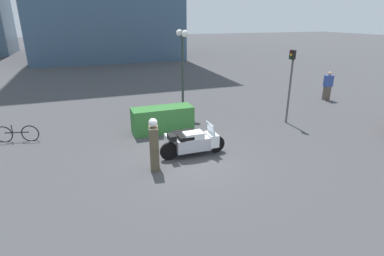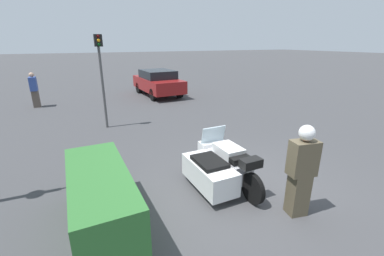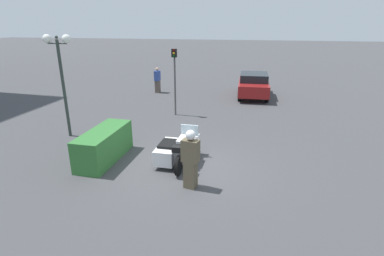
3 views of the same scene
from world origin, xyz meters
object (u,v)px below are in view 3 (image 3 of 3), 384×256
object	(u,v)px
officer_rider	(190,158)
twin_lamp_post	(60,61)
traffic_light_near	(175,72)
parked_car_background	(253,84)
pedestrian_bystander	(157,80)
police_motorcycle	(177,149)
hedge_bush_curbside	(104,145)

from	to	relation	value
officer_rider	twin_lamp_post	world-z (taller)	twin_lamp_post
traffic_light_near	parked_car_background	bearing A→B (deg)	138.87
twin_lamp_post	pedestrian_bystander	distance (m)	9.08
parked_car_background	police_motorcycle	bearing A→B (deg)	165.56
parked_car_background	pedestrian_bystander	size ratio (longest dim) A/B	2.49
officer_rider	parked_car_background	size ratio (longest dim) A/B	0.41
parked_car_background	pedestrian_bystander	distance (m)	6.38
police_motorcycle	pedestrian_bystander	size ratio (longest dim) A/B	1.43
traffic_light_near	twin_lamp_post	bearing A→B (deg)	-46.30
police_motorcycle	twin_lamp_post	size ratio (longest dim) A/B	0.59
hedge_bush_curbside	officer_rider	bearing A→B (deg)	-109.27
pedestrian_bystander	police_motorcycle	bearing A→B (deg)	-64.45
hedge_bush_curbside	twin_lamp_post	xyz separation A→B (m)	(1.79, 2.58, 2.58)
hedge_bush_curbside	twin_lamp_post	bearing A→B (deg)	55.20
traffic_light_near	pedestrian_bystander	bearing A→B (deg)	-156.01
officer_rider	traffic_light_near	size ratio (longest dim) A/B	0.53
police_motorcycle	traffic_light_near	xyz separation A→B (m)	(5.29, 1.57, 1.73)
police_motorcycle	parked_car_background	size ratio (longest dim) A/B	0.57
hedge_bush_curbside	pedestrian_bystander	bearing A→B (deg)	9.20
police_motorcycle	parked_car_background	bearing A→B (deg)	-12.14
police_motorcycle	pedestrian_bystander	world-z (taller)	pedestrian_bystander
twin_lamp_post	traffic_light_near	world-z (taller)	twin_lamp_post
officer_rider	traffic_light_near	world-z (taller)	traffic_light_near
police_motorcycle	parked_car_background	world-z (taller)	parked_car_background
parked_car_background	pedestrian_bystander	bearing A→B (deg)	89.11
police_motorcycle	hedge_bush_curbside	size ratio (longest dim) A/B	0.94
twin_lamp_post	parked_car_background	xyz separation A→B (m)	(8.93, -7.25, -2.32)
traffic_light_near	pedestrian_bystander	distance (m)	5.67
twin_lamp_post	parked_car_background	distance (m)	11.73
traffic_light_near	pedestrian_bystander	size ratio (longest dim) A/B	1.96
officer_rider	hedge_bush_curbside	bearing A→B (deg)	82.61
twin_lamp_post	parked_car_background	world-z (taller)	twin_lamp_post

